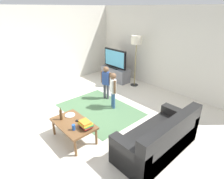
% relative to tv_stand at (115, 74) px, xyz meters
% --- Properties ---
extents(ground, '(7.80, 7.80, 0.00)m').
position_rel_tv_stand_xyz_m(ground, '(1.68, -2.30, -0.24)').
color(ground, beige).
extents(wall_back, '(6.00, 0.12, 2.70)m').
position_rel_tv_stand_xyz_m(wall_back, '(1.68, 0.70, 1.11)').
color(wall_back, silver).
rests_on(wall_back, ground).
extents(wall_left, '(0.12, 6.00, 2.70)m').
position_rel_tv_stand_xyz_m(wall_left, '(-1.32, -2.30, 1.11)').
color(wall_left, silver).
rests_on(wall_left, ground).
extents(area_rug, '(2.20, 1.60, 0.01)m').
position_rel_tv_stand_xyz_m(area_rug, '(1.39, -1.91, -0.24)').
color(area_rug, '#4C724C').
rests_on(area_rug, ground).
extents(tv_stand, '(1.20, 0.44, 0.50)m').
position_rel_tv_stand_xyz_m(tv_stand, '(0.00, 0.00, 0.00)').
color(tv_stand, slate).
rests_on(tv_stand, ground).
extents(tv, '(1.10, 0.28, 0.71)m').
position_rel_tv_stand_xyz_m(tv, '(-0.00, -0.02, 0.60)').
color(tv, black).
rests_on(tv, tv_stand).
extents(couch, '(0.80, 1.80, 0.86)m').
position_rel_tv_stand_xyz_m(couch, '(3.48, -2.08, 0.05)').
color(couch, black).
rests_on(couch, ground).
extents(floor_lamp, '(0.36, 0.36, 1.78)m').
position_rel_tv_stand_xyz_m(floor_lamp, '(0.87, 0.15, 1.30)').
color(floor_lamp, '#262626').
rests_on(floor_lamp, ground).
extents(child_near_tv, '(0.33, 0.20, 1.04)m').
position_rel_tv_stand_xyz_m(child_near_tv, '(0.98, -1.31, 0.38)').
color(child_near_tv, '#4C4C59').
rests_on(child_near_tv, ground).
extents(child_center, '(0.32, 0.21, 1.04)m').
position_rel_tv_stand_xyz_m(child_center, '(1.55, -1.54, 0.38)').
color(child_center, '#33598C').
rests_on(child_center, ground).
extents(coffee_table, '(1.00, 0.60, 0.42)m').
position_rel_tv_stand_xyz_m(coffee_table, '(2.01, -3.10, 0.13)').
color(coffee_table, brown).
rests_on(coffee_table, ground).
extents(book_stack, '(0.29, 0.24, 0.16)m').
position_rel_tv_stand_xyz_m(book_stack, '(2.33, -3.00, 0.25)').
color(book_stack, black).
rests_on(book_stack, coffee_table).
extents(bottle, '(0.06, 0.06, 0.28)m').
position_rel_tv_stand_xyz_m(bottle, '(1.73, -3.22, 0.29)').
color(bottle, '#4C3319').
rests_on(bottle, coffee_table).
extents(tv_remote, '(0.17, 0.13, 0.02)m').
position_rel_tv_stand_xyz_m(tv_remote, '(2.06, -2.98, 0.19)').
color(tv_remote, black).
rests_on(tv_remote, coffee_table).
extents(soda_can, '(0.07, 0.07, 0.12)m').
position_rel_tv_stand_xyz_m(soda_can, '(2.23, -3.22, 0.24)').
color(soda_can, '#2659B2').
rests_on(soda_can, coffee_table).
extents(plate, '(0.22, 0.22, 0.02)m').
position_rel_tv_stand_xyz_m(plate, '(1.71, -3.00, 0.18)').
color(plate, white).
rests_on(plate, coffee_table).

